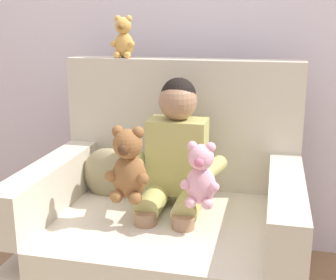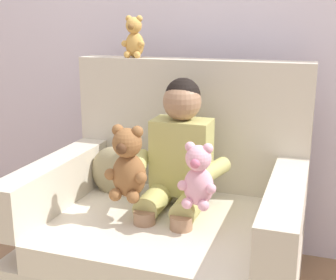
% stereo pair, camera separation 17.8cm
% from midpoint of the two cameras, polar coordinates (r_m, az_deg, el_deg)
% --- Properties ---
extents(back_wall, '(6.00, 0.10, 2.60)m').
position_cam_midpoint_polar(back_wall, '(2.55, 1.38, 15.51)').
color(back_wall, silver).
rests_on(back_wall, ground).
extents(armchair, '(1.16, 0.92, 1.09)m').
position_cam_midpoint_polar(armchair, '(2.12, -2.56, -11.45)').
color(armchair, beige).
rests_on(armchair, ground).
extents(seated_child, '(0.45, 0.39, 0.82)m').
position_cam_midpoint_polar(seated_child, '(2.01, -1.73, -2.97)').
color(seated_child, tan).
rests_on(seated_child, armchair).
extents(plush_brown, '(0.18, 0.15, 0.31)m').
position_cam_midpoint_polar(plush_brown, '(1.86, -7.71, -3.27)').
color(plush_brown, brown).
rests_on(plush_brown, armchair).
extents(plush_pink, '(0.15, 0.13, 0.26)m').
position_cam_midpoint_polar(plush_pink, '(1.79, 1.27, -4.56)').
color(plush_pink, '#EAA8BC').
rests_on(plush_pink, armchair).
extents(plush_honey_on_backrest, '(0.12, 0.10, 0.21)m').
position_cam_midpoint_polar(plush_honey_on_backrest, '(2.31, -7.82, 12.47)').
color(plush_honey_on_backrest, gold).
rests_on(plush_honey_on_backrest, armchair).
extents(throw_pillow, '(0.26, 0.13, 0.26)m').
position_cam_midpoint_polar(throw_pillow, '(2.24, -9.68, -4.26)').
color(throw_pillow, '#998C66').
rests_on(throw_pillow, armchair).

